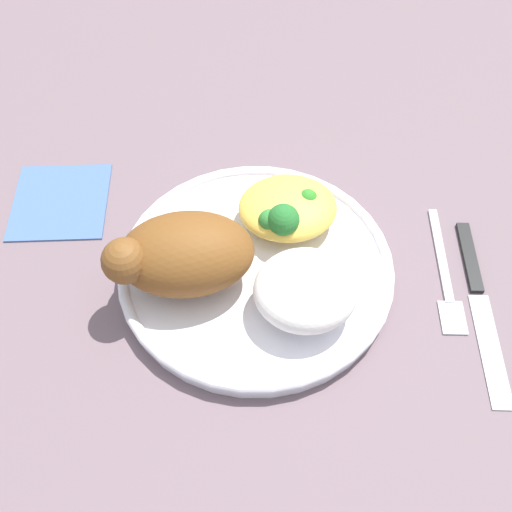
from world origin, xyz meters
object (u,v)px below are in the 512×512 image
object	(u,v)px
fork	(445,275)
napkin	(60,201)
knife	(478,293)
roasted_chicken	(181,255)
plate	(256,269)
mac_cheese_with_broccoli	(287,209)
rice_pile	(306,290)

from	to	relation	value
fork	napkin	xyz separation A→B (m)	(0.36, -0.13, -0.00)
fork	knife	xyz separation A→B (m)	(-0.02, 0.02, 0.00)
fork	knife	bearing A→B (deg)	137.68
roasted_chicken	knife	distance (m)	0.27
plate	napkin	distance (m)	0.22
mac_cheese_with_broccoli	fork	world-z (taller)	mac_cheese_with_broccoli
knife	napkin	xyz separation A→B (m)	(0.39, -0.15, -0.00)
knife	mac_cheese_with_broccoli	bearing A→B (deg)	-28.13
mac_cheese_with_broccoli	knife	bearing A→B (deg)	151.87
roasted_chicken	fork	bearing A→B (deg)	177.75
plate	knife	world-z (taller)	plate
rice_pile	napkin	xyz separation A→B (m)	(0.23, -0.16, -0.04)
roasted_chicken	mac_cheese_with_broccoli	bearing A→B (deg)	-150.20
plate	napkin	xyz separation A→B (m)	(0.19, -0.11, -0.01)
roasted_chicken	rice_pile	bearing A→B (deg)	159.18
plate	napkin	world-z (taller)	plate
mac_cheese_with_broccoli	napkin	xyz separation A→B (m)	(0.22, -0.06, -0.03)
plate	roasted_chicken	xyz separation A→B (m)	(0.06, 0.01, 0.04)
knife	fork	bearing A→B (deg)	-42.32
mac_cheese_with_broccoli	fork	distance (m)	0.16
knife	roasted_chicken	bearing A→B (deg)	-6.85
plate	fork	distance (m)	0.17
roasted_chicken	mac_cheese_with_broccoli	distance (m)	0.11
roasted_chicken	rice_pile	distance (m)	0.11
plate	roasted_chicken	world-z (taller)	roasted_chicken
plate	roasted_chicken	bearing A→B (deg)	8.49
roasted_chicken	rice_pile	xyz separation A→B (m)	(-0.10, 0.04, -0.01)
roasted_chicken	napkin	distance (m)	0.18
napkin	rice_pile	bearing A→B (deg)	144.97
rice_pile	roasted_chicken	bearing A→B (deg)	-20.82
rice_pile	knife	bearing A→B (deg)	-177.48
roasted_chicken	rice_pile	size ratio (longest dim) A/B	1.44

